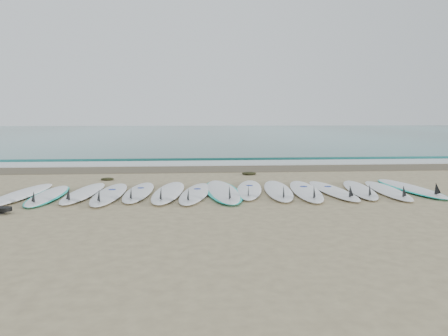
{
  "coord_description": "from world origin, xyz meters",
  "views": [
    {
      "loc": [
        -0.7,
        -8.82,
        1.58
      ],
      "look_at": [
        0.08,
        1.0,
        0.4
      ],
      "focal_mm": 35.0,
      "sensor_mm": 36.0,
      "label": 1
    }
  ],
  "objects": [
    {
      "name": "ground",
      "position": [
        0.0,
        0.0,
        0.0
      ],
      "size": [
        120.0,
        120.0,
        0.0
      ],
      "primitive_type": "plane",
      "color": "tan"
    },
    {
      "name": "ocean",
      "position": [
        0.0,
        32.5,
        0.01
      ],
      "size": [
        120.0,
        55.0,
        0.03
      ],
      "primitive_type": "cube",
      "color": "#206460",
      "rests_on": "ground"
    },
    {
      "name": "wet_sand_band",
      "position": [
        0.0,
        4.1,
        0.01
      ],
      "size": [
        120.0,
        1.8,
        0.01
      ],
      "primitive_type": "cube",
      "color": "brown",
      "rests_on": "ground"
    },
    {
      "name": "foam_band",
      "position": [
        0.0,
        5.5,
        0.02
      ],
      "size": [
        120.0,
        1.4,
        0.04
      ],
      "primitive_type": "cube",
      "color": "silver",
      "rests_on": "ground"
    },
    {
      "name": "wave_crest",
      "position": [
        0.0,
        7.0,
        0.05
      ],
      "size": [
        120.0,
        1.0,
        0.1
      ],
      "primitive_type": "cube",
      "color": "#206460",
      "rests_on": "ground"
    },
    {
      "name": "surfboard_0",
      "position": [
        -4.01,
        -0.14,
        0.06
      ],
      "size": [
        0.8,
        2.68,
        0.34
      ],
      "rotation": [
        0.0,
        0.0,
        -0.09
      ],
      "color": "white",
      "rests_on": "ground"
    },
    {
      "name": "surfboard_1",
      "position": [
        -3.46,
        -0.22,
        0.04
      ],
      "size": [
        0.61,
        2.36,
        0.3
      ],
      "rotation": [
        0.0,
        0.0,
        0.02
      ],
      "color": "white",
      "rests_on": "ground"
    },
    {
      "name": "surfboard_2",
      "position": [
        -2.82,
        -0.05,
        0.06
      ],
      "size": [
        0.68,
        2.52,
        0.32
      ],
      "rotation": [
        0.0,
        0.0,
        -0.06
      ],
      "color": "white",
      "rests_on": "ground"
    },
    {
      "name": "surfboard_3",
      "position": [
        -2.28,
        -0.22,
        0.06
      ],
      "size": [
        0.58,
        2.6,
        0.33
      ],
      "rotation": [
        0.0,
        0.0,
        -0.02
      ],
      "color": "silver",
      "rests_on": "ground"
    },
    {
      "name": "surfboard_4",
      "position": [
        -1.73,
        -0.02,
        0.05
      ],
      "size": [
        0.62,
        2.47,
        0.31
      ],
      "rotation": [
        0.0,
        0.0,
        -0.05
      ],
      "color": "white",
      "rests_on": "ground"
    },
    {
      "name": "surfboard_5",
      "position": [
        -1.13,
        -0.11,
        0.06
      ],
      "size": [
        0.81,
        2.7,
        0.34
      ],
      "rotation": [
        0.0,
        0.0,
        -0.1
      ],
      "color": "white",
      "rests_on": "ground"
    },
    {
      "name": "surfboard_6",
      "position": [
        -0.59,
        -0.25,
        0.06
      ],
      "size": [
        0.91,
        2.57,
        0.32
      ],
      "rotation": [
        0.0,
        0.0,
        -0.16
      ],
      "color": "white",
      "rests_on": "ground"
    },
    {
      "name": "surfboard_7",
      "position": [
        -0.02,
        -0.06,
        0.05
      ],
      "size": [
        0.82,
        2.9,
        0.37
      ],
      "rotation": [
        0.0,
        0.0,
        0.05
      ],
      "color": "white",
      "rests_on": "ground"
    },
    {
      "name": "surfboard_8",
      "position": [
        0.54,
        0.11,
        0.06
      ],
      "size": [
        0.89,
        2.54,
        0.32
      ],
      "rotation": [
        0.0,
        0.0,
        -0.15
      ],
      "color": "white",
      "rests_on": "ground"
    },
    {
      "name": "surfboard_9",
      "position": [
        1.12,
        -0.07,
        0.06
      ],
      "size": [
        0.78,
        2.65,
        0.33
      ],
      "rotation": [
        0.0,
        0.0,
        -0.09
      ],
      "color": "white",
      "rests_on": "ground"
    },
    {
      "name": "surfboard_10",
      "position": [
        1.68,
        -0.17,
        0.06
      ],
      "size": [
        0.83,
        2.7,
        0.34
      ],
      "rotation": [
        0.0,
        0.0,
        -0.1
      ],
      "color": "white",
      "rests_on": "ground"
    },
    {
      "name": "surfboard_11",
      "position": [
        2.25,
        -0.17,
        0.06
      ],
      "size": [
        0.64,
        2.54,
        0.32
      ],
      "rotation": [
        0.0,
        0.0,
        0.05
      ],
      "color": "white",
      "rests_on": "ground"
    },
    {
      "name": "surfboard_12",
      "position": [
        2.85,
        -0.09,
        0.05
      ],
      "size": [
        0.93,
        2.52,
        0.32
      ],
      "rotation": [
        0.0,
        0.0,
        -0.17
      ],
      "color": "white",
      "rests_on": "ground"
    },
    {
      "name": "surfboard_13",
      "position": [
        3.38,
        -0.24,
        0.05
      ],
      "size": [
        0.75,
        2.5,
        0.32
      ],
      "rotation": [
        0.0,
        0.0,
        -0.1
      ],
      "color": "white",
      "rests_on": "ground"
    },
    {
      "name": "surfboard_14",
      "position": [
        4.0,
        0.01,
        0.05
      ],
      "size": [
        0.75,
        2.64,
        0.33
      ],
      "rotation": [
        0.0,
        0.0,
        0.05
      ],
      "color": "white",
      "rests_on": "ground"
    },
    {
      "name": "seaweed_near",
      "position": [
        -2.73,
        2.03,
        0.03
      ],
      "size": [
        0.33,
        0.25,
        0.06
      ],
      "primitive_type": "ellipsoid",
      "color": "black",
      "rests_on": "ground"
    },
    {
      "name": "seaweed_far",
      "position": [
        0.9,
        2.74,
        0.04
      ],
      "size": [
        0.39,
        0.31,
        0.08
      ],
      "primitive_type": "ellipsoid",
      "color": "black",
      "rests_on": "ground"
    }
  ]
}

